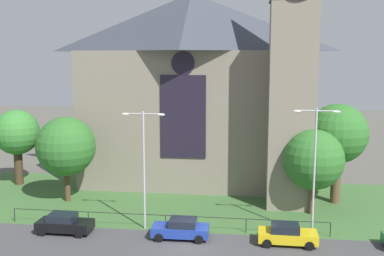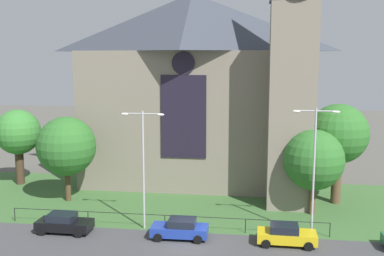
% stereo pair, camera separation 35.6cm
% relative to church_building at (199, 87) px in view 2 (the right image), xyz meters
% --- Properties ---
extents(ground, '(160.00, 160.00, 0.00)m').
position_rel_church_building_xyz_m(ground, '(1.53, -7.36, -10.27)').
color(ground, '#56544C').
extents(road_asphalt, '(120.00, 8.00, 0.01)m').
position_rel_church_building_xyz_m(road_asphalt, '(1.53, -19.36, -10.27)').
color(road_asphalt, '#424244').
rests_on(road_asphalt, ground).
extents(grass_verge, '(120.00, 20.00, 0.01)m').
position_rel_church_building_xyz_m(grass_verge, '(1.53, -9.36, -10.27)').
color(grass_verge, '#3D6633').
rests_on(grass_verge, ground).
extents(church_building, '(23.20, 16.20, 26.00)m').
position_rel_church_building_xyz_m(church_building, '(0.00, 0.00, 0.00)').
color(church_building, gray).
rests_on(church_building, ground).
extents(iron_railing, '(25.26, 0.07, 1.13)m').
position_rel_church_building_xyz_m(iron_railing, '(-0.77, -14.86, -9.32)').
color(iron_railing, black).
rests_on(iron_railing, ground).
extents(tree_right_far, '(5.45, 5.45, 9.23)m').
position_rel_church_building_xyz_m(tree_right_far, '(13.58, -6.12, -3.86)').
color(tree_right_far, brown).
rests_on(tree_right_far, ground).
extents(tree_left_far, '(4.72, 4.72, 7.96)m').
position_rel_church_building_xyz_m(tree_left_far, '(-18.62, -3.98, -4.78)').
color(tree_left_far, '#423021').
rests_on(tree_left_far, ground).
extents(tree_right_near, '(5.17, 5.17, 7.35)m').
position_rel_church_building_xyz_m(tree_right_near, '(11.07, -9.62, -5.52)').
color(tree_right_near, brown).
rests_on(tree_right_near, ground).
extents(tree_left_near, '(5.49, 5.49, 7.96)m').
position_rel_church_building_xyz_m(tree_left_near, '(-11.23, -8.88, -5.08)').
color(tree_left_near, '#4C3823').
rests_on(tree_left_near, ground).
extents(streetlamp_near, '(3.37, 0.26, 9.32)m').
position_rel_church_building_xyz_m(streetlamp_near, '(-2.41, -14.96, -4.45)').
color(streetlamp_near, '#B2B2B7').
rests_on(streetlamp_near, ground).
extents(streetlamp_far, '(3.37, 0.26, 9.73)m').
position_rel_church_building_xyz_m(streetlamp_far, '(10.46, -14.96, -4.22)').
color(streetlamp_far, '#B2B2B7').
rests_on(streetlamp_far, ground).
extents(parked_car_black, '(4.22, 2.06, 1.51)m').
position_rel_church_building_xyz_m(parked_car_black, '(-8.33, -16.68, -9.53)').
color(parked_car_black, black).
rests_on(parked_car_black, ground).
extents(parked_car_blue, '(4.23, 2.09, 1.51)m').
position_rel_church_building_xyz_m(parked_car_blue, '(0.74, -16.63, -9.53)').
color(parked_car_blue, '#1E3899').
rests_on(parked_car_blue, ground).
extents(parked_car_yellow, '(4.22, 2.05, 1.51)m').
position_rel_church_building_xyz_m(parked_car_yellow, '(8.49, -16.74, -9.53)').
color(parked_car_yellow, gold).
rests_on(parked_car_yellow, ground).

